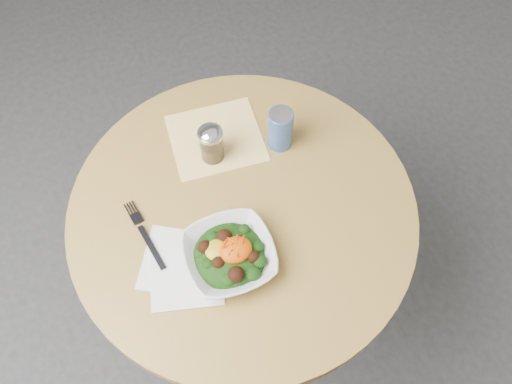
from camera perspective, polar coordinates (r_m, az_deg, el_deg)
ground at (r=2.15m, az=-0.95°, el=-11.11°), size 6.00×6.00×0.00m
table at (r=1.64m, az=-1.23°, el=-4.99°), size 0.90×0.90×0.75m
cloth_napkin at (r=1.58m, az=-4.01°, el=5.39°), size 0.27×0.26×0.00m
paper_napkins at (r=1.40m, az=-7.40°, el=-7.54°), size 0.24×0.27×0.00m
salad_bowl at (r=1.37m, az=-2.67°, el=-6.32°), size 0.23×0.23×0.08m
fork at (r=1.45m, az=-11.15°, el=-4.00°), size 0.04×0.21×0.00m
spice_shaker at (r=1.50m, az=-4.49°, el=4.86°), size 0.07×0.07×0.12m
beverage_can at (r=1.52m, az=2.44°, el=6.35°), size 0.07×0.07×0.13m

